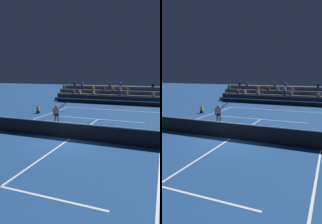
# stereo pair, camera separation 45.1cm
# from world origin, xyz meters

# --- Properties ---
(ground_plane) EXTENTS (120.00, 120.00, 0.00)m
(ground_plane) POSITION_xyz_m (0.00, 0.00, 0.00)
(ground_plane) COLOR navy
(court_lines) EXTENTS (11.10, 23.90, 0.01)m
(court_lines) POSITION_xyz_m (0.00, 0.00, 0.00)
(court_lines) COLOR white
(court_lines) RESTS_ON ground
(tennis_net) EXTENTS (12.00, 0.10, 1.10)m
(tennis_net) POSITION_xyz_m (0.00, 0.00, 0.54)
(tennis_net) COLOR #2D6B38
(tennis_net) RESTS_ON ground
(sponsor_banner_wall) EXTENTS (18.00, 0.26, 1.10)m
(sponsor_banner_wall) POSITION_xyz_m (0.00, 16.31, 0.55)
(sponsor_banner_wall) COLOR black
(sponsor_banner_wall) RESTS_ON ground
(bleacher_stand) EXTENTS (20.05, 3.80, 2.83)m
(bleacher_stand) POSITION_xyz_m (0.00, 19.48, 0.83)
(bleacher_stand) COLOR #4C515B
(bleacher_stand) RESTS_ON ground
(ball_kid_courtside) EXTENTS (0.30, 0.36, 0.84)m
(ball_kid_courtside) POSITION_xyz_m (-6.68, 6.98, 0.33)
(ball_kid_courtside) COLOR black
(ball_kid_courtside) RESTS_ON ground
(tennis_player) EXTENTS (1.26, 0.70, 2.23)m
(tennis_player) POSITION_xyz_m (-2.27, 2.66, 0.98)
(tennis_player) COLOR #9E7051
(tennis_player) RESTS_ON ground
(tennis_ball) EXTENTS (0.07, 0.07, 0.07)m
(tennis_ball) POSITION_xyz_m (3.21, 7.52, 0.03)
(tennis_ball) COLOR #C6DB33
(tennis_ball) RESTS_ON ground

